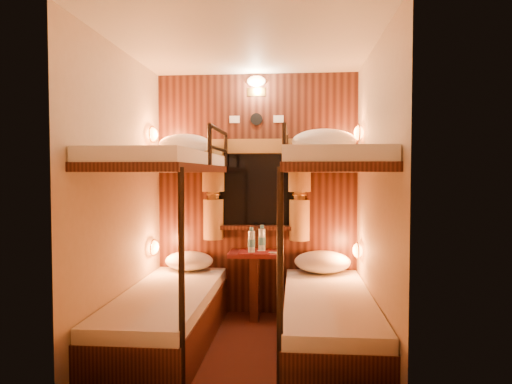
# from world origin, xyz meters

# --- Properties ---
(floor) EXTENTS (2.10, 2.10, 0.00)m
(floor) POSITION_xyz_m (0.00, 0.00, 0.00)
(floor) COLOR #39100F
(floor) RESTS_ON ground
(ceiling) EXTENTS (2.10, 2.10, 0.00)m
(ceiling) POSITION_xyz_m (0.00, 0.00, 2.40)
(ceiling) COLOR silver
(ceiling) RESTS_ON wall_back
(wall_back) EXTENTS (2.40, 0.00, 2.40)m
(wall_back) POSITION_xyz_m (0.00, 1.05, 1.20)
(wall_back) COLOR #C6B293
(wall_back) RESTS_ON floor
(wall_front) EXTENTS (2.40, 0.00, 2.40)m
(wall_front) POSITION_xyz_m (0.00, -1.05, 1.20)
(wall_front) COLOR #C6B293
(wall_front) RESTS_ON floor
(wall_left) EXTENTS (0.00, 2.40, 2.40)m
(wall_left) POSITION_xyz_m (-1.00, 0.00, 1.20)
(wall_left) COLOR #C6B293
(wall_left) RESTS_ON floor
(wall_right) EXTENTS (0.00, 2.40, 2.40)m
(wall_right) POSITION_xyz_m (1.00, 0.00, 1.20)
(wall_right) COLOR #C6B293
(wall_right) RESTS_ON floor
(back_panel) EXTENTS (2.00, 0.03, 2.40)m
(back_panel) POSITION_xyz_m (0.00, 1.04, 1.20)
(back_panel) COLOR black
(back_panel) RESTS_ON floor
(bunk_left) EXTENTS (0.72, 1.90, 1.82)m
(bunk_left) POSITION_xyz_m (-0.65, 0.07, 0.56)
(bunk_left) COLOR black
(bunk_left) RESTS_ON floor
(bunk_right) EXTENTS (0.72, 1.90, 1.82)m
(bunk_right) POSITION_xyz_m (0.65, 0.07, 0.56)
(bunk_right) COLOR black
(bunk_right) RESTS_ON floor
(window) EXTENTS (1.00, 0.12, 0.79)m
(window) POSITION_xyz_m (0.00, 1.00, 1.18)
(window) COLOR black
(window) RESTS_ON back_panel
(curtains) EXTENTS (1.10, 0.22, 1.00)m
(curtains) POSITION_xyz_m (0.00, 0.97, 1.26)
(curtains) COLOR olive
(curtains) RESTS_ON back_panel
(back_fixtures) EXTENTS (0.54, 0.09, 0.48)m
(back_fixtures) POSITION_xyz_m (0.00, 1.00, 2.25)
(back_fixtures) COLOR black
(back_fixtures) RESTS_ON back_panel
(reading_lamps) EXTENTS (2.00, 0.20, 1.25)m
(reading_lamps) POSITION_xyz_m (-0.00, 0.70, 1.24)
(reading_lamps) COLOR orange
(reading_lamps) RESTS_ON wall_left
(table) EXTENTS (0.50, 0.34, 0.66)m
(table) POSITION_xyz_m (0.00, 0.85, 0.41)
(table) COLOR #581414
(table) RESTS_ON floor
(bottle_left) EXTENTS (0.07, 0.07, 0.25)m
(bottle_left) POSITION_xyz_m (-0.03, 0.79, 0.76)
(bottle_left) COLOR #99BFE5
(bottle_left) RESTS_ON table
(bottle_right) EXTENTS (0.07, 0.07, 0.25)m
(bottle_right) POSITION_xyz_m (0.06, 0.90, 0.76)
(bottle_right) COLOR #99BFE5
(bottle_right) RESTS_ON table
(sachet_a) EXTENTS (0.09, 0.08, 0.01)m
(sachet_a) POSITION_xyz_m (0.18, 0.79, 0.65)
(sachet_a) COLOR silver
(sachet_a) RESTS_ON table
(sachet_b) EXTENTS (0.09, 0.08, 0.01)m
(sachet_b) POSITION_xyz_m (0.06, 0.88, 0.65)
(sachet_b) COLOR silver
(sachet_b) RESTS_ON table
(pillow_lower_left) EXTENTS (0.48, 0.34, 0.19)m
(pillow_lower_left) POSITION_xyz_m (-0.65, 0.84, 0.55)
(pillow_lower_left) COLOR white
(pillow_lower_left) RESTS_ON bunk_left
(pillow_lower_right) EXTENTS (0.54, 0.38, 0.21)m
(pillow_lower_right) POSITION_xyz_m (0.65, 0.84, 0.56)
(pillow_lower_right) COLOR white
(pillow_lower_right) RESTS_ON bunk_right
(pillow_upper_left) EXTENTS (0.50, 0.35, 0.19)m
(pillow_upper_left) POSITION_xyz_m (-0.65, 0.70, 1.68)
(pillow_upper_left) COLOR white
(pillow_upper_left) RESTS_ON bunk_left
(pillow_upper_right) EXTENTS (0.59, 0.42, 0.23)m
(pillow_upper_right) POSITION_xyz_m (0.65, 0.71, 1.70)
(pillow_upper_right) COLOR white
(pillow_upper_right) RESTS_ON bunk_right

